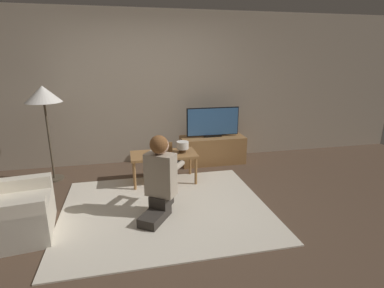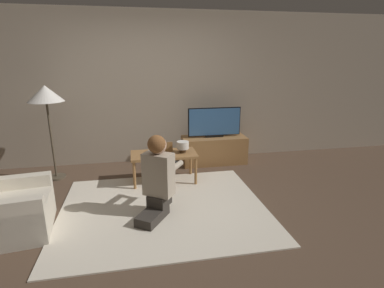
{
  "view_description": "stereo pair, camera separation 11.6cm",
  "coord_description": "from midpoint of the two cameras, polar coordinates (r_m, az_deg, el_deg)",
  "views": [
    {
      "loc": [
        -0.41,
        -3.36,
        1.84
      ],
      "look_at": [
        0.5,
        0.71,
        0.62
      ],
      "focal_mm": 28.0,
      "sensor_mm": 36.0,
      "label": 1
    },
    {
      "loc": [
        -0.29,
        -3.38,
        1.84
      ],
      "look_at": [
        0.5,
        0.71,
        0.62
      ],
      "focal_mm": 28.0,
      "sensor_mm": 36.0,
      "label": 2
    }
  ],
  "objects": [
    {
      "name": "picture_frame",
      "position": [
        4.51,
        -3.68,
        -0.55
      ],
      "size": [
        0.11,
        0.01,
        0.15
      ],
      "color": "olive",
      "rests_on": "coffee_table"
    },
    {
      "name": "tv",
      "position": [
        5.23,
        4.93,
        4.16
      ],
      "size": [
        0.93,
        0.08,
        0.52
      ],
      "color": "black",
      "rests_on": "tv_stand"
    },
    {
      "name": "rug",
      "position": [
        3.85,
        -4.5,
        -12.11
      ],
      "size": [
        2.53,
        2.13,
        0.02
      ],
      "color": "beige",
      "rests_on": "ground_plane"
    },
    {
      "name": "tv_stand",
      "position": [
        5.36,
        4.81,
        -1.12
      ],
      "size": [
        1.12,
        0.46,
        0.48
      ],
      "color": "olive",
      "rests_on": "ground_plane"
    },
    {
      "name": "table_lamp",
      "position": [
        4.45,
        -1.02,
        -0.36
      ],
      "size": [
        0.18,
        0.18,
        0.17
      ],
      "color": "#4C3823",
      "rests_on": "coffee_table"
    },
    {
      "name": "wall_back",
      "position": [
        5.34,
        -7.23,
        10.4
      ],
      "size": [
        10.0,
        0.06,
        2.6
      ],
      "color": "tan",
      "rests_on": "ground_plane"
    },
    {
      "name": "remote",
      "position": [
        4.38,
        -2.89,
        -1.95
      ],
      "size": [
        0.04,
        0.15,
        0.02
      ],
      "color": "black",
      "rests_on": "coffee_table"
    },
    {
      "name": "coffee_table",
      "position": [
        4.48,
        -4.64,
        -2.37
      ],
      "size": [
        0.97,
        0.49,
        0.46
      ],
      "color": "olive",
      "rests_on": "ground_plane"
    },
    {
      "name": "ground_plane",
      "position": [
        3.86,
        -4.5,
        -12.21
      ],
      "size": [
        10.0,
        10.0,
        0.0
      ],
      "primitive_type": "plane",
      "color": "brown"
    },
    {
      "name": "armchair",
      "position": [
        3.79,
        -31.87,
        -10.86
      ],
      "size": [
        0.96,
        0.9,
        0.84
      ],
      "rotation": [
        0.0,
        0.0,
        1.7
      ],
      "color": "beige",
      "rests_on": "ground_plane"
    },
    {
      "name": "floor_lamp",
      "position": [
        4.88,
        -25.48,
        8.01
      ],
      "size": [
        0.51,
        0.51,
        1.44
      ],
      "color": "#4C4233",
      "rests_on": "ground_plane"
    },
    {
      "name": "person_kneeling",
      "position": [
        3.51,
        -5.58,
        -5.98
      ],
      "size": [
        0.65,
        0.8,
        0.98
      ],
      "rotation": [
        0.0,
        0.0,
        2.55
      ],
      "color": "#332D28",
      "rests_on": "rug"
    }
  ]
}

